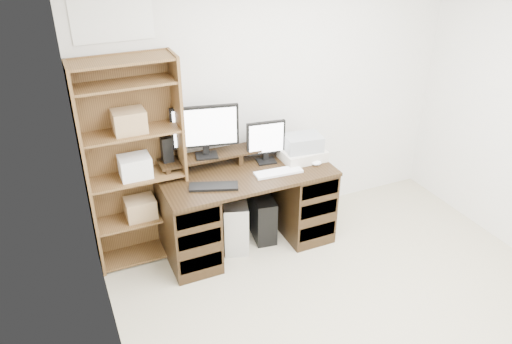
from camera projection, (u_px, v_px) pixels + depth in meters
room at (425, 204)px, 2.91m from camera, size 3.54×4.04×2.54m
desk at (246, 207)px, 4.48m from camera, size 1.50×0.70×0.75m
riser_shelf at (237, 152)px, 4.43m from camera, size 1.40×0.22×0.12m
monitor_wide at (205, 129)px, 4.19m from camera, size 0.57×0.19×0.45m
monitor_small at (266, 140)px, 4.38m from camera, size 0.35×0.15×0.38m
speaker at (167, 149)px, 4.17m from camera, size 0.09×0.09×0.22m
keyboard_black at (214, 186)px, 4.06m from camera, size 0.42×0.26×0.02m
keyboard_white at (278, 172)px, 4.27m from camera, size 0.42×0.15×0.02m
mouse at (317, 163)px, 4.41m from camera, size 0.10×0.09×0.04m
printer at (302, 154)px, 4.49m from camera, size 0.38×0.29×0.10m
basket at (303, 143)px, 4.44m from camera, size 0.35×0.27×0.14m
tower_silver at (235, 220)px, 4.56m from camera, size 0.35×0.53×0.48m
tower_black at (262, 215)px, 4.68m from camera, size 0.25×0.45×0.43m
bookshelf at (134, 163)px, 4.08m from camera, size 0.80×0.30×1.80m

